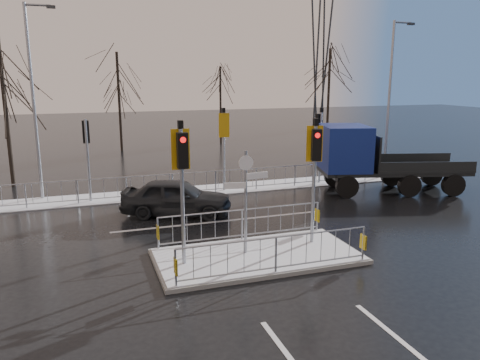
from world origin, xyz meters
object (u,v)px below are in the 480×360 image
object	(u,v)px
traffic_island	(257,246)
street_lamp_left	(35,95)
car_far_lane	(177,197)
street_lamp_right	(391,94)
flatbed_truck	(364,157)

from	to	relation	value
traffic_island	street_lamp_left	world-z (taller)	street_lamp_left
traffic_island	car_far_lane	world-z (taller)	traffic_island
street_lamp_left	street_lamp_right	bearing A→B (deg)	-3.37
traffic_island	flatbed_truck	distance (m)	9.79
street_lamp_right	street_lamp_left	world-z (taller)	street_lamp_left
flatbed_truck	car_far_lane	bearing A→B (deg)	-174.03
car_far_lane	street_lamp_right	distance (m)	12.95
traffic_island	flatbed_truck	size ratio (longest dim) A/B	0.85
traffic_island	flatbed_truck	xyz separation A→B (m)	(7.58, 6.06, 1.25)
flatbed_truck	street_lamp_right	bearing A→B (deg)	38.97
street_lamp_left	flatbed_truck	bearing A→B (deg)	-13.76
car_far_lane	flatbed_truck	distance (m)	9.04
car_far_lane	street_lamp_left	bearing A→B (deg)	70.44
street_lamp_left	traffic_island	bearing A→B (deg)	-55.93
street_lamp_right	traffic_island	bearing A→B (deg)	-141.27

